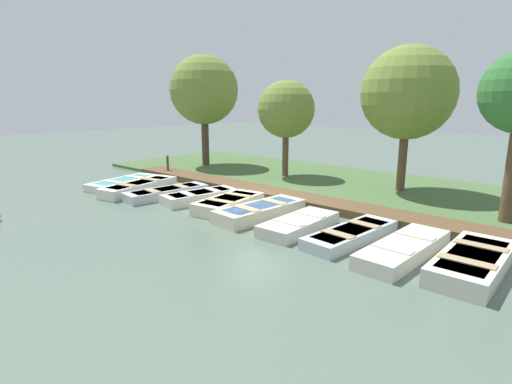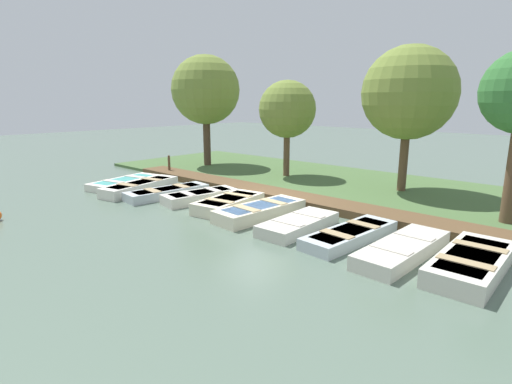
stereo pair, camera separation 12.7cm
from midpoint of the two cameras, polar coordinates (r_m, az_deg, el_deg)
ground_plane at (r=14.60m, az=-0.02°, el=-1.80°), size 80.00×80.00×0.00m
shore_bank at (r=18.49m, az=10.51°, el=1.36°), size 8.00×24.00×0.14m
dock_walkway at (r=15.53m, az=3.24°, el=-0.39°), size 1.27×16.93×0.28m
rowboat_0 at (r=18.64m, az=-18.07°, el=1.33°), size 3.45×1.88×0.34m
rowboat_1 at (r=17.24m, az=-15.99°, el=0.73°), size 3.66×1.70×0.44m
rowboat_2 at (r=16.10m, az=-12.33°, el=-0.04°), size 3.40×1.32×0.37m
rowboat_3 at (r=15.16m, az=-7.72°, el=-0.60°), size 2.99×1.48×0.40m
rowboat_4 at (r=13.93m, az=-3.63°, el=-1.62°), size 2.89×1.60×0.44m
rowboat_5 at (r=12.97m, az=0.88°, el=-2.71°), size 3.30×1.36×0.44m
rowboat_6 at (r=11.82m, az=6.38°, el=-4.55°), size 2.82×1.18×0.37m
rowboat_7 at (r=11.19m, az=13.63°, el=-5.93°), size 3.32×1.27×0.34m
rowboat_8 at (r=10.44m, az=20.56°, el=-7.67°), size 3.37×1.15×0.39m
rowboat_9 at (r=10.18m, az=28.78°, el=-8.84°), size 3.22×1.27×0.44m
mooring_post_near at (r=20.58m, az=-12.13°, el=3.75°), size 0.12×0.12×1.04m
park_tree_far_left at (r=22.63m, az=-7.06°, el=14.22°), size 3.73×3.73×6.14m
park_tree_left at (r=19.17m, az=4.69°, el=11.64°), size 2.68×2.68×4.66m
park_tree_center at (r=16.95m, az=21.23°, el=13.01°), size 3.61×3.61×5.81m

